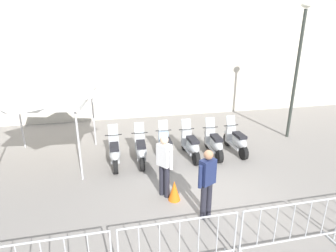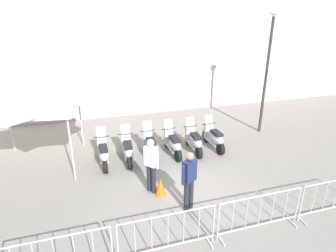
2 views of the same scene
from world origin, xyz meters
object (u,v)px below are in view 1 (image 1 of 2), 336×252
motorcycle_3 (191,146)px  barrier_segment_1 (179,245)px  canopy_tent (40,88)px  barrier_segment_2 (292,226)px  officer_near_row_end (207,180)px  traffic_cone (174,191)px  motorcycle_5 (237,141)px  motorcycle_0 (115,153)px  motorcycle_1 (141,150)px  officer_mid_plaza (164,163)px  motorcycle_4 (214,144)px  motorcycle_2 (166,147)px  street_lamp (298,59)px

motorcycle_3 → barrier_segment_1: (-1.00, -4.67, 0.07)m
barrier_segment_1 → canopy_tent: (-3.76, 4.81, 1.99)m
barrier_segment_2 → canopy_tent: size_ratio=0.76×
officer_near_row_end → traffic_cone: officer_near_row_end is taller
barrier_segment_1 → barrier_segment_2: 2.32m
motorcycle_5 → barrier_segment_2: motorcycle_5 is taller
motorcycle_0 → motorcycle_1: same height
officer_mid_plaza → motorcycle_0: bearing=127.8°
motorcycle_4 → motorcycle_5: (0.85, 0.16, 0.00)m
barrier_segment_1 → traffic_cone: 2.22m
motorcycle_3 → motorcycle_5: size_ratio=1.00×
motorcycle_2 → traffic_cone: motorcycle_2 is taller
motorcycle_3 → motorcycle_2: bearing=-176.1°
motorcycle_1 → barrier_segment_2: size_ratio=0.78×
barrier_segment_1 → traffic_cone: size_ratio=4.04×
motorcycle_4 → officer_near_row_end: bearing=-107.2°
motorcycle_1 → street_lamp: size_ratio=0.34×
officer_mid_plaza → canopy_tent: canopy_tent is taller
motorcycle_2 → officer_mid_plaza: officer_mid_plaza is taller
canopy_tent → street_lamp: bearing=9.4°
officer_mid_plaza → motorcycle_5: bearing=41.9°
canopy_tent → motorcycle_2: bearing=-3.0°
motorcycle_2 → canopy_tent: canopy_tent is taller
motorcycle_2 → street_lamp: (5.20, 1.71, 2.70)m
barrier_segment_1 → street_lamp: bearing=49.8°
motorcycle_1 → barrier_segment_1: bearing=-81.0°
motorcycle_2 → canopy_tent: (-3.90, 0.20, 2.06)m
canopy_tent → motorcycle_1: bearing=-7.0°
motorcycle_5 → canopy_tent: bearing=-179.0°
officer_mid_plaza → canopy_tent: size_ratio=0.59×
motorcycle_1 → canopy_tent: canopy_tent is taller
motorcycle_4 → motorcycle_3: bearing=-172.9°
officer_near_row_end → canopy_tent: canopy_tent is taller
motorcycle_0 → canopy_tent: (-2.21, 0.49, 2.06)m
motorcycle_0 → motorcycle_4: bearing=7.6°
barrier_segment_1 → canopy_tent: canopy_tent is taller
motorcycle_0 → motorcycle_1: 0.85m
barrier_segment_1 → motorcycle_2: bearing=88.3°
motorcycle_4 → motorcycle_5: bearing=10.3°
canopy_tent → traffic_cone: bearing=-33.6°
barrier_segment_1 → officer_near_row_end: officer_near_row_end is taller
motorcycle_2 → officer_near_row_end: officer_near_row_end is taller
street_lamp → canopy_tent: 9.25m
motorcycle_2 → traffic_cone: bearing=-89.6°
canopy_tent → motorcycle_4: bearing=-0.4°
motorcycle_3 → barrier_segment_2: bearing=-73.4°
motorcycle_3 → officer_near_row_end: size_ratio=0.99×
motorcycle_1 → motorcycle_2: 0.86m
street_lamp → canopy_tent: size_ratio=1.76×
officer_near_row_end → motorcycle_2: bearing=102.2°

